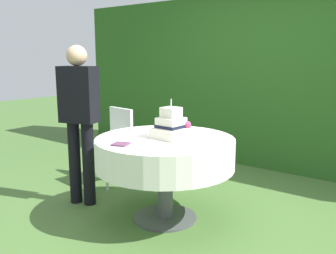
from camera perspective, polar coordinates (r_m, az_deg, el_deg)
name	(u,v)px	position (r m, az deg, el deg)	size (l,w,h in m)	color
ground_plane	(165,218)	(3.54, -0.45, -13.99)	(20.00, 20.00, 0.00)	#476B33
foliage_hedge	(269,81)	(5.30, 15.40, 6.90)	(6.24, 0.69, 2.31)	#28561E
cake_table	(165,153)	(3.33, -0.47, -4.08)	(1.26, 1.26, 0.77)	#4C4C51
wedding_cake	(171,127)	(3.27, 0.54, 0.03)	(0.31, 0.31, 0.35)	silver
serving_plate_near	(178,129)	(3.69, 1.51, -0.24)	(0.13, 0.13, 0.01)	white
serving_plate_far	(135,129)	(3.68, -5.13, -0.30)	(0.12, 0.12, 0.01)	white
napkin_stack	(121,144)	(3.05, -7.35, -2.66)	(0.13, 0.13, 0.01)	#603856
garden_chair	(115,138)	(4.39, -8.28, -1.71)	(0.45, 0.45, 0.89)	white
standing_person	(79,114)	(3.73, -13.62, 1.94)	(0.40, 0.30, 1.60)	black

